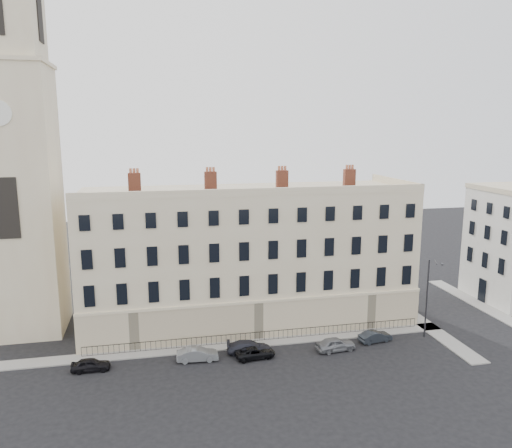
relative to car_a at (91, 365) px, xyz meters
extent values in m
plane|color=black|center=(22.34, -2.46, -0.59)|extent=(160.00, 160.00, 0.00)
cube|color=beige|center=(16.34, 9.54, 6.91)|extent=(36.00, 12.00, 15.00)
cube|color=beige|center=(16.34, 3.46, 1.41)|extent=(36.10, 0.18, 4.00)
cube|color=beige|center=(34.42, 9.54, 1.41)|extent=(0.18, 12.10, 4.00)
cube|color=beige|center=(16.34, 3.69, 14.81)|extent=(36.00, 0.35, 0.80)
cube|color=beige|center=(34.19, 9.54, 14.81)|extent=(0.35, 12.00, 0.80)
cube|color=brown|center=(4.34, 9.54, 15.41)|extent=(1.30, 0.70, 2.00)
cube|color=brown|center=(12.34, 9.54, 15.41)|extent=(1.30, 0.70, 2.00)
cube|color=brown|center=(20.34, 9.54, 15.41)|extent=(1.30, 0.70, 2.00)
cube|color=brown|center=(28.34, 9.54, 15.41)|extent=(1.30, 0.70, 2.00)
cube|color=beige|center=(-7.66, 11.54, 13.41)|extent=(8.00, 8.00, 28.00)
cube|color=beige|center=(-7.66, 11.54, 32.41)|extent=(7.04, 7.04, 10.00)
cube|color=gray|center=(12.34, 2.54, -0.53)|extent=(48.00, 2.00, 0.12)
cube|color=gray|center=(35.34, 5.54, -0.53)|extent=(2.00, 24.00, 0.12)
cube|color=gray|center=(45.34, 7.54, -0.53)|extent=(2.00, 20.00, 0.12)
cube|color=black|center=(16.34, 2.94, 0.43)|extent=(35.00, 0.04, 0.04)
cube|color=black|center=(16.34, 2.94, -0.47)|extent=(35.00, 0.04, 0.04)
imported|color=black|center=(0.00, 0.00, 0.00)|extent=(3.47, 1.41, 1.18)
imported|color=slate|center=(9.63, -0.05, 0.05)|extent=(3.97, 1.59, 1.28)
imported|color=#22232D|center=(14.73, 0.40, 0.05)|extent=(4.59, 2.43, 1.27)
imported|color=black|center=(15.09, -0.64, -0.05)|extent=(4.03, 2.17, 1.08)
imported|color=slate|center=(23.19, -0.73, 0.08)|extent=(4.09, 1.97, 1.35)
imported|color=#22272E|center=(27.92, 0.34, -0.01)|extent=(3.68, 1.80, 1.16)
cylinder|color=#2C2C31|center=(33.58, 0.46, 3.60)|extent=(0.17, 0.17, 8.38)
cylinder|color=#2C2C31|center=(33.89, -0.21, 7.69)|extent=(0.75, 1.47, 0.10)
cube|color=#2C2C31|center=(34.19, -0.87, 7.64)|extent=(0.39, 0.55, 0.13)
camera|label=1|loc=(5.78, -44.06, 21.04)|focal=35.00mm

